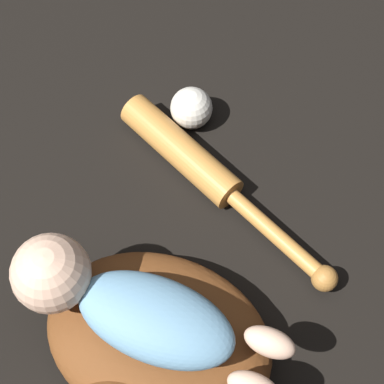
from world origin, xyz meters
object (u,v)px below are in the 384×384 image
object	(u,v)px
baseball	(191,108)
baseball_glove	(153,350)
baby_figure	(121,304)
baseball_bat	(202,169)

from	to	relation	value
baseball	baseball_glove	bearing A→B (deg)	82.94
baby_figure	baseball	bearing A→B (deg)	-103.19
baseball_bat	baseball	distance (m)	0.12
baseball_bat	baby_figure	bearing A→B (deg)	68.19
baseball_glove	baseball_bat	distance (m)	0.33
baseball_glove	baby_figure	xyz separation A→B (m)	(0.04, -0.04, 0.09)
baseball_glove	baseball	size ratio (longest dim) A/B	5.35
baby_figure	baseball_glove	bearing A→B (deg)	136.23
baseball_glove	baby_figure	distance (m)	0.11
baseball_bat	baseball	size ratio (longest dim) A/B	4.85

